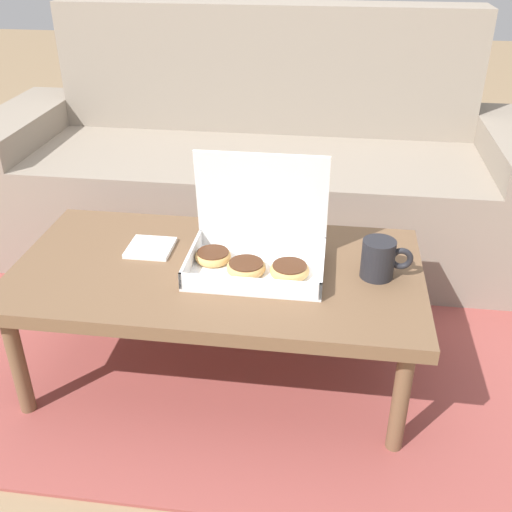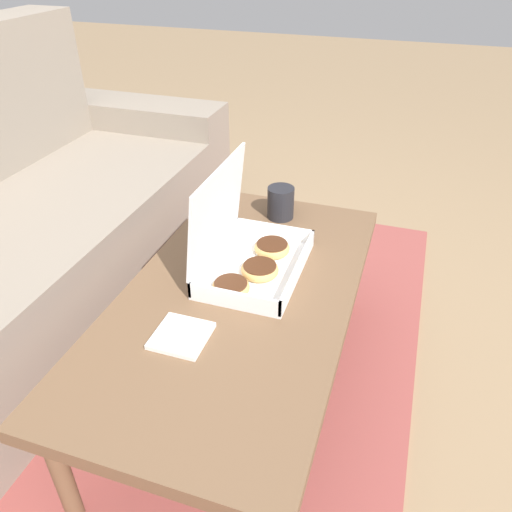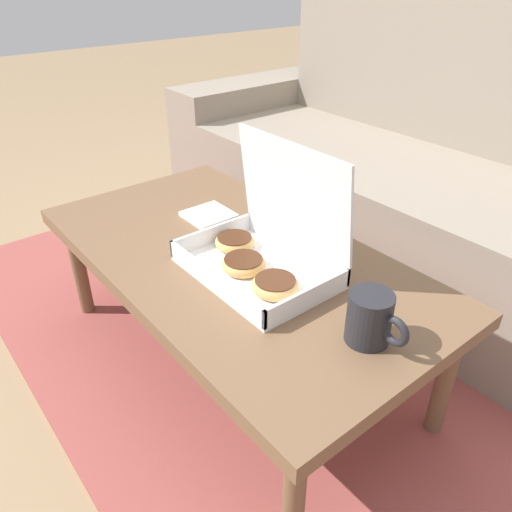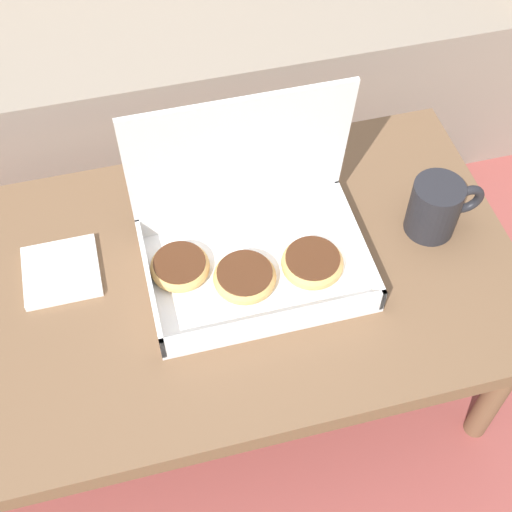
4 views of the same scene
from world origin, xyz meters
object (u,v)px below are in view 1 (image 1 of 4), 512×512
object	(u,v)px
coffee_table	(218,277)
pastry_box	(255,250)
couch	(259,172)
coffee_mug	(379,259)

from	to	relation	value
coffee_table	pastry_box	size ratio (longest dim) A/B	3.08
couch	coffee_table	xyz separation A→B (m)	(0.00, -0.89, 0.03)
pastry_box	coffee_mug	world-z (taller)	pastry_box
coffee_table	pastry_box	xyz separation A→B (m)	(0.11, 0.01, 0.09)
couch	coffee_table	bearing A→B (deg)	-90.00
couch	coffee_mug	bearing A→B (deg)	-63.21
pastry_box	coffee_mug	size ratio (longest dim) A/B	2.69
coffee_table	pastry_box	distance (m)	0.14
coffee_table	pastry_box	world-z (taller)	pastry_box
couch	pastry_box	bearing A→B (deg)	-83.06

